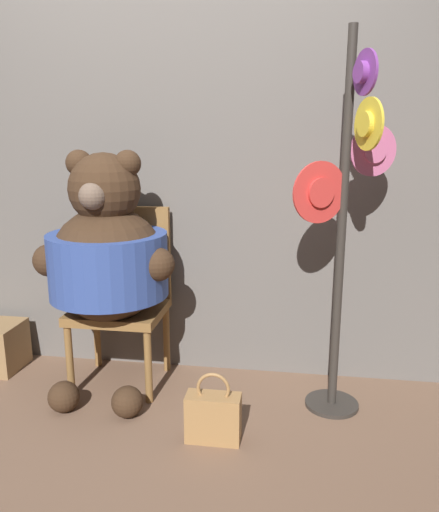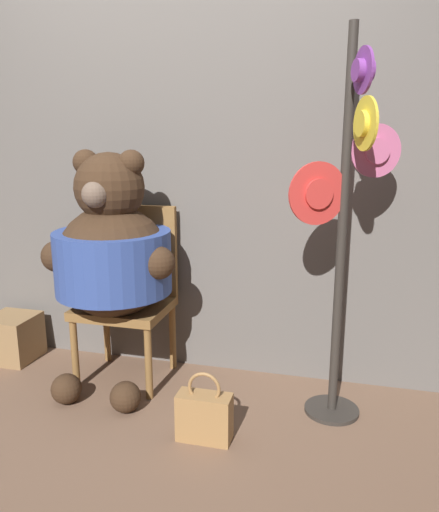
{
  "view_description": "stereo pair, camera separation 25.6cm",
  "coord_description": "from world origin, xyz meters",
  "px_view_note": "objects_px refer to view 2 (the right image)",
  "views": [
    {
      "loc": [
        0.67,
        -2.24,
        1.39
      ],
      "look_at": [
        0.29,
        0.23,
        0.8
      ],
      "focal_mm": 35.0,
      "sensor_mm": 36.0,
      "label": 1
    },
    {
      "loc": [
        0.92,
        -2.18,
        1.39
      ],
      "look_at": [
        0.29,
        0.23,
        0.8
      ],
      "focal_mm": 35.0,
      "sensor_mm": 36.0,
      "label": 2
    }
  ],
  "objects_px": {
    "chair": "(130,288)",
    "teddy_bear": "(112,254)",
    "hat_display_rack": "(345,218)",
    "handbag_on_ground": "(204,416)"
  },
  "relations": [
    {
      "from": "teddy_bear",
      "to": "handbag_on_ground",
      "type": "xyz_separation_m",
      "value": [
        0.64,
        -0.41,
        -0.64
      ]
    },
    {
      "from": "teddy_bear",
      "to": "hat_display_rack",
      "type": "xyz_separation_m",
      "value": [
        1.22,
        -0.05,
        0.25
      ]
    },
    {
      "from": "teddy_bear",
      "to": "hat_display_rack",
      "type": "relative_size",
      "value": 0.71
    },
    {
      "from": "chair",
      "to": "teddy_bear",
      "type": "height_order",
      "value": "teddy_bear"
    },
    {
      "from": "chair",
      "to": "handbag_on_ground",
      "type": "xyz_separation_m",
      "value": [
        0.62,
        -0.57,
        -0.41
      ]
    },
    {
      "from": "hat_display_rack",
      "to": "chair",
      "type": "bearing_deg",
      "value": 170.29
    },
    {
      "from": "chair",
      "to": "handbag_on_ground",
      "type": "bearing_deg",
      "value": -42.59
    },
    {
      "from": "chair",
      "to": "hat_display_rack",
      "type": "distance_m",
      "value": 1.31
    },
    {
      "from": "handbag_on_ground",
      "to": "teddy_bear",
      "type": "bearing_deg",
      "value": 147.32
    },
    {
      "from": "chair",
      "to": "teddy_bear",
      "type": "xyz_separation_m",
      "value": [
        -0.02,
        -0.16,
        0.24
      ]
    }
  ]
}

